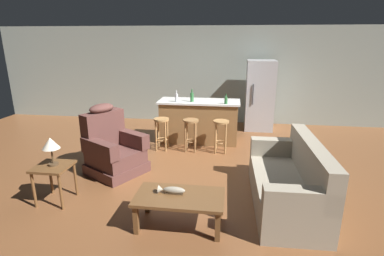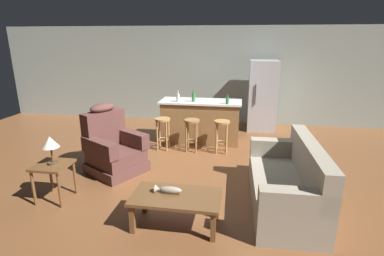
{
  "view_description": "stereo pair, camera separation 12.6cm",
  "coord_description": "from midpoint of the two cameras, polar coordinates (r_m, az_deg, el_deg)",
  "views": [
    {
      "loc": [
        0.74,
        -5.14,
        2.28
      ],
      "look_at": [
        0.04,
        -0.1,
        0.75
      ],
      "focal_mm": 28.0,
      "sensor_mm": 36.0,
      "label": 1
    },
    {
      "loc": [
        0.86,
        -5.12,
        2.28
      ],
      "look_at": [
        0.04,
        -0.1,
        0.75
      ],
      "focal_mm": 28.0,
      "sensor_mm": 36.0,
      "label": 2
    }
  ],
  "objects": [
    {
      "name": "bar_stool_left",
      "position": [
        6.31,
        -6.38,
        -0.02
      ],
      "size": [
        0.32,
        0.32,
        0.68
      ],
      "color": "#A87A47",
      "rests_on": "ground_plane"
    },
    {
      "name": "kitchen_island",
      "position": [
        6.77,
        0.82,
        1.32
      ],
      "size": [
        1.8,
        0.7,
        0.95
      ],
      "color": "olive",
      "rests_on": "ground_plane"
    },
    {
      "name": "coffee_table",
      "position": [
        3.81,
        -3.37,
        -13.46
      ],
      "size": [
        1.1,
        0.6,
        0.42
      ],
      "color": "brown",
      "rests_on": "ground_plane"
    },
    {
      "name": "bottle_short_amber",
      "position": [
        6.54,
        -0.57,
        5.93
      ],
      "size": [
        0.08,
        0.08,
        0.27
      ],
      "color": "#2D6B38",
      "rests_on": "kitchen_island"
    },
    {
      "name": "recliner_near_lamp",
      "position": [
        5.44,
        -15.53,
        -3.87
      ],
      "size": [
        1.15,
        1.15,
        1.2
      ],
      "rotation": [
        0.0,
        0.0,
        -0.53
      ],
      "color": "brown",
      "rests_on": "ground_plane"
    },
    {
      "name": "ground_plane",
      "position": [
        5.67,
        -0.9,
        -6.97
      ],
      "size": [
        12.0,
        12.0,
        0.0
      ],
      "color": "brown"
    },
    {
      "name": "table_lamp",
      "position": [
        4.61,
        -26.04,
        -2.86
      ],
      "size": [
        0.24,
        0.24,
        0.41
      ],
      "color": "#4C3823",
      "rests_on": "end_table"
    },
    {
      "name": "fish_figurine",
      "position": [
        3.82,
        -4.9,
        -11.73
      ],
      "size": [
        0.34,
        0.1,
        0.1
      ],
      "color": "#4C3823",
      "rests_on": "coffee_table"
    },
    {
      "name": "refrigerator",
      "position": [
        7.83,
        12.32,
        6.07
      ],
      "size": [
        0.7,
        0.69,
        1.76
      ],
      "color": "#B7B7BC",
      "rests_on": "ground_plane"
    },
    {
      "name": "bottle_tall_green",
      "position": [
        6.51,
        -3.53,
        5.8
      ],
      "size": [
        0.07,
        0.07,
        0.25
      ],
      "color": "silver",
      "rests_on": "kitchen_island"
    },
    {
      "name": "back_wall",
      "position": [
        8.35,
        2.38,
        10.0
      ],
      "size": [
        12.0,
        0.05,
        2.6
      ],
      "color": "#939E93",
      "rests_on": "ground_plane"
    },
    {
      "name": "bar_stool_right",
      "position": [
        6.13,
        4.94,
        -0.48
      ],
      "size": [
        0.32,
        0.32,
        0.68
      ],
      "color": "#A87A47",
      "rests_on": "ground_plane"
    },
    {
      "name": "bar_stool_middle",
      "position": [
        6.19,
        -0.8,
        -0.25
      ],
      "size": [
        0.32,
        0.32,
        0.68
      ],
      "color": "olive",
      "rests_on": "ground_plane"
    },
    {
      "name": "couch",
      "position": [
        4.44,
        17.37,
        -9.97
      ],
      "size": [
        0.89,
        1.92,
        0.94
      ],
      "rotation": [
        0.0,
        0.0,
        3.17
      ],
      "color": "#9E937F",
      "rests_on": "ground_plane"
    },
    {
      "name": "bottle_wine_dark",
      "position": [
        6.34,
        5.92,
        5.31
      ],
      "size": [
        0.07,
        0.07,
        0.22
      ],
      "color": "#2D6B38",
      "rests_on": "kitchen_island"
    },
    {
      "name": "end_table",
      "position": [
        4.75,
        -25.55,
        -7.54
      ],
      "size": [
        0.48,
        0.48,
        0.56
      ],
      "color": "brown",
      "rests_on": "ground_plane"
    }
  ]
}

